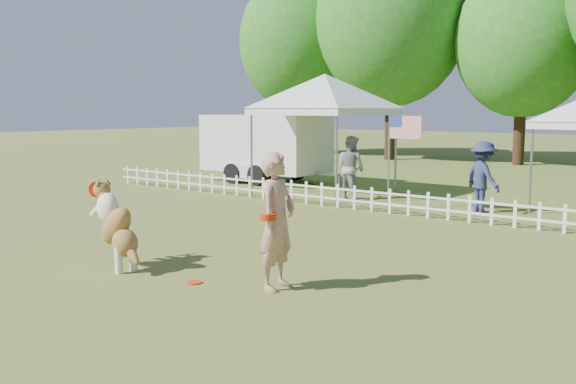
# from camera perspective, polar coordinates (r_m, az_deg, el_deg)

# --- Properties ---
(ground) EXTENTS (120.00, 120.00, 0.00)m
(ground) POSITION_cam_1_polar(r_m,az_deg,el_deg) (9.67, -8.01, -7.63)
(ground) COLOR #455E1D
(ground) RESTS_ON ground
(picket_fence) EXTENTS (22.00, 0.08, 0.60)m
(picket_fence) POSITION_cam_1_polar(r_m,az_deg,el_deg) (15.19, 11.49, -1.06)
(picket_fence) COLOR white
(picket_fence) RESTS_ON ground
(handler) EXTENTS (0.57, 0.76, 1.91)m
(handler) POSITION_cam_1_polar(r_m,az_deg,el_deg) (8.86, -0.98, -2.60)
(handler) COLOR tan
(handler) RESTS_ON ground
(dog) EXTENTS (1.38, 0.69, 1.36)m
(dog) POSITION_cam_1_polar(r_m,az_deg,el_deg) (10.35, -14.97, -2.95)
(dog) COLOR brown
(dog) RESTS_ON ground
(frisbee_on_turf) EXTENTS (0.25, 0.25, 0.02)m
(frisbee_on_turf) POSITION_cam_1_polar(r_m,az_deg,el_deg) (9.43, -8.38, -7.96)
(frisbee_on_turf) COLOR red
(frisbee_on_turf) RESTS_ON ground
(canopy_tent_left) EXTENTS (3.40, 3.40, 3.43)m
(canopy_tent_left) POSITION_cam_1_polar(r_m,az_deg,el_deg) (19.05, 3.27, 5.05)
(canopy_tent_left) COLOR silver
(canopy_tent_left) RESTS_ON ground
(cargo_trailer) EXTENTS (5.34, 2.41, 2.34)m
(cargo_trailer) POSITION_cam_1_polar(r_m,az_deg,el_deg) (22.06, -2.02, 3.95)
(cargo_trailer) COLOR silver
(cargo_trailer) RESTS_ON ground
(flag_pole) EXTENTS (0.92, 0.10, 2.39)m
(flag_pole) POSITION_cam_1_polar(r_m,az_deg,el_deg) (16.11, 8.95, 2.68)
(flag_pole) COLOR gray
(flag_pole) RESTS_ON ground
(spectator_a) EXTENTS (0.98, 0.84, 1.76)m
(spectator_a) POSITION_cam_1_polar(r_m,az_deg,el_deg) (17.82, 5.63, 2.18)
(spectator_a) COLOR gray
(spectator_a) RESTS_ON ground
(spectator_b) EXTENTS (1.29, 1.14, 1.73)m
(spectator_b) POSITION_cam_1_polar(r_m,az_deg,el_deg) (16.16, 16.95, 1.29)
(spectator_b) COLOR navy
(spectator_b) RESTS_ON ground
(tree_far_left) EXTENTS (6.60, 6.60, 11.00)m
(tree_far_left) POSITION_cam_1_polar(r_m,az_deg,el_deg) (35.93, 1.04, 12.20)
(tree_far_left) COLOR #29641C
(tree_far_left) RESTS_ON ground
(tree_left) EXTENTS (7.40, 7.40, 12.00)m
(tree_left) POSITION_cam_1_polar(r_m,az_deg,el_deg) (32.26, 9.21, 13.55)
(tree_left) COLOR #29641C
(tree_left) RESTS_ON ground
(tree_center_left) EXTENTS (6.00, 6.00, 9.80)m
(tree_center_left) POSITION_cam_1_polar(r_m,az_deg,el_deg) (30.61, 20.15, 11.47)
(tree_center_left) COLOR #29641C
(tree_center_left) RESTS_ON ground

